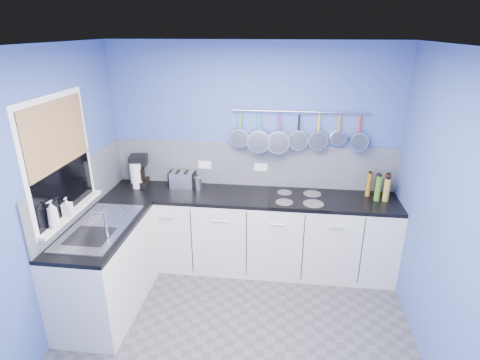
% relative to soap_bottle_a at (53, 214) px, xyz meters
% --- Properties ---
extents(floor, '(3.20, 3.00, 0.02)m').
position_rel_soap_bottle_a_xyz_m(floor, '(1.53, -0.00, -1.18)').
color(floor, '#47474C').
rests_on(floor, ground).
extents(ceiling, '(3.20, 3.00, 0.02)m').
position_rel_soap_bottle_a_xyz_m(ceiling, '(1.53, -0.00, 1.34)').
color(ceiling, white).
rests_on(ceiling, ground).
extents(wall_back, '(3.20, 0.02, 2.50)m').
position_rel_soap_bottle_a_xyz_m(wall_back, '(1.53, 1.51, 0.08)').
color(wall_back, '#3C529C').
rests_on(wall_back, ground).
extents(wall_left, '(0.02, 3.00, 2.50)m').
position_rel_soap_bottle_a_xyz_m(wall_left, '(-0.08, -0.00, 0.08)').
color(wall_left, '#3C529C').
rests_on(wall_left, ground).
extents(wall_right, '(0.02, 3.00, 2.50)m').
position_rel_soap_bottle_a_xyz_m(wall_right, '(3.14, -0.00, 0.08)').
color(wall_right, '#3C529C').
rests_on(wall_right, ground).
extents(backsplash_back, '(3.20, 0.02, 0.50)m').
position_rel_soap_bottle_a_xyz_m(backsplash_back, '(1.53, 1.49, -0.02)').
color(backsplash_back, '#8C909E').
rests_on(backsplash_back, wall_back).
extents(backsplash_left, '(0.02, 1.80, 0.50)m').
position_rel_soap_bottle_a_xyz_m(backsplash_left, '(-0.06, 0.60, -0.02)').
color(backsplash_left, '#8C909E').
rests_on(backsplash_left, wall_left).
extents(cabinet_run_back, '(3.20, 0.60, 0.86)m').
position_rel_soap_bottle_a_xyz_m(cabinet_run_back, '(1.53, 1.20, -0.74)').
color(cabinet_run_back, silver).
rests_on(cabinet_run_back, ground).
extents(worktop_back, '(3.20, 0.60, 0.04)m').
position_rel_soap_bottle_a_xyz_m(worktop_back, '(1.53, 1.20, -0.29)').
color(worktop_back, black).
rests_on(worktop_back, cabinet_run_back).
extents(cabinet_run_left, '(0.60, 1.20, 0.86)m').
position_rel_soap_bottle_a_xyz_m(cabinet_run_left, '(0.23, 0.30, -0.74)').
color(cabinet_run_left, silver).
rests_on(cabinet_run_left, ground).
extents(worktop_left, '(0.60, 1.20, 0.04)m').
position_rel_soap_bottle_a_xyz_m(worktop_left, '(0.23, 0.30, -0.29)').
color(worktop_left, black).
rests_on(worktop_left, cabinet_run_left).
extents(window_frame, '(0.01, 1.00, 1.10)m').
position_rel_soap_bottle_a_xyz_m(window_frame, '(-0.05, 0.30, 0.38)').
color(window_frame, white).
rests_on(window_frame, wall_left).
extents(window_glass, '(0.01, 0.90, 1.00)m').
position_rel_soap_bottle_a_xyz_m(window_glass, '(-0.04, 0.30, 0.38)').
color(window_glass, black).
rests_on(window_glass, wall_left).
extents(bamboo_blind, '(0.01, 0.90, 0.55)m').
position_rel_soap_bottle_a_xyz_m(bamboo_blind, '(-0.03, 0.30, 0.61)').
color(bamboo_blind, '#9E7345').
rests_on(bamboo_blind, wall_left).
extents(window_sill, '(0.10, 0.98, 0.03)m').
position_rel_soap_bottle_a_xyz_m(window_sill, '(-0.02, 0.30, -0.13)').
color(window_sill, white).
rests_on(window_sill, wall_left).
extents(sink_unit, '(0.50, 0.95, 0.01)m').
position_rel_soap_bottle_a_xyz_m(sink_unit, '(0.23, 0.30, -0.27)').
color(sink_unit, silver).
rests_on(sink_unit, worktop_left).
extents(mixer_tap, '(0.12, 0.08, 0.26)m').
position_rel_soap_bottle_a_xyz_m(mixer_tap, '(0.39, 0.12, -0.14)').
color(mixer_tap, silver).
rests_on(mixer_tap, worktop_left).
extents(socket_left, '(0.15, 0.01, 0.09)m').
position_rel_soap_bottle_a_xyz_m(socket_left, '(0.98, 1.47, -0.04)').
color(socket_left, white).
rests_on(socket_left, backsplash_back).
extents(socket_right, '(0.15, 0.01, 0.09)m').
position_rel_soap_bottle_a_xyz_m(socket_right, '(1.63, 1.47, -0.04)').
color(socket_right, white).
rests_on(socket_right, backsplash_back).
extents(pot_rail, '(1.45, 0.02, 0.02)m').
position_rel_soap_bottle_a_xyz_m(pot_rail, '(2.03, 1.45, 0.61)').
color(pot_rail, silver).
rests_on(pot_rail, wall_back).
extents(soap_bottle_a, '(0.11, 0.11, 0.24)m').
position_rel_soap_bottle_a_xyz_m(soap_bottle_a, '(0.00, 0.00, 0.00)').
color(soap_bottle_a, white).
rests_on(soap_bottle_a, window_sill).
extents(soap_bottle_b, '(0.09, 0.09, 0.17)m').
position_rel_soap_bottle_a_xyz_m(soap_bottle_b, '(0.00, 0.21, -0.03)').
color(soap_bottle_b, white).
rests_on(soap_bottle_b, window_sill).
extents(paper_towel, '(0.15, 0.15, 0.29)m').
position_rel_soap_bottle_a_xyz_m(paper_towel, '(0.23, 1.26, -0.13)').
color(paper_towel, white).
rests_on(paper_towel, worktop_back).
extents(coffee_maker, '(0.24, 0.25, 0.36)m').
position_rel_soap_bottle_a_xyz_m(coffee_maker, '(0.24, 1.32, -0.09)').
color(coffee_maker, black).
rests_on(coffee_maker, worktop_back).
extents(toaster, '(0.30, 0.19, 0.18)m').
position_rel_soap_bottle_a_xyz_m(toaster, '(0.74, 1.33, -0.18)').
color(toaster, silver).
rests_on(toaster, worktop_back).
extents(canister, '(0.11, 0.11, 0.13)m').
position_rel_soap_bottle_a_xyz_m(canister, '(0.93, 1.31, -0.20)').
color(canister, silver).
rests_on(canister, worktop_back).
extents(hob, '(0.62, 0.55, 0.01)m').
position_rel_soap_bottle_a_xyz_m(hob, '(2.06, 1.15, -0.26)').
color(hob, black).
rests_on(hob, worktop_back).
extents(pan_0, '(0.21, 0.09, 0.40)m').
position_rel_soap_bottle_a_xyz_m(pan_0, '(1.40, 1.44, 0.41)').
color(pan_0, silver).
rests_on(pan_0, pot_rail).
extents(pan_1, '(0.25, 0.13, 0.44)m').
position_rel_soap_bottle_a_xyz_m(pan_1, '(1.61, 1.44, 0.39)').
color(pan_1, silver).
rests_on(pan_1, pot_rail).
extents(pan_2, '(0.26, 0.13, 0.45)m').
position_rel_soap_bottle_a_xyz_m(pan_2, '(1.82, 1.44, 0.39)').
color(pan_2, silver).
rests_on(pan_2, pot_rail).
extents(pan_3, '(0.22, 0.07, 0.41)m').
position_rel_soap_bottle_a_xyz_m(pan_3, '(2.03, 1.44, 0.40)').
color(pan_3, silver).
rests_on(pan_3, pot_rail).
extents(pan_4, '(0.22, 0.08, 0.41)m').
position_rel_soap_bottle_a_xyz_m(pan_4, '(2.24, 1.44, 0.41)').
color(pan_4, silver).
rests_on(pan_4, pot_rail).
extents(pan_5, '(0.17, 0.05, 0.36)m').
position_rel_soap_bottle_a_xyz_m(pan_5, '(2.45, 1.44, 0.43)').
color(pan_5, silver).
rests_on(pan_5, pot_rail).
extents(pan_6, '(0.20, 0.11, 0.39)m').
position_rel_soap_bottle_a_xyz_m(pan_6, '(2.67, 1.44, 0.42)').
color(pan_6, silver).
rests_on(pan_6, pot_rail).
extents(condiment_0, '(0.06, 0.06, 0.26)m').
position_rel_soap_bottle_a_xyz_m(condiment_0, '(3.00, 1.31, -0.14)').
color(condiment_0, '#4C190C').
rests_on(condiment_0, worktop_back).
extents(condiment_1, '(0.06, 0.06, 0.25)m').
position_rel_soap_bottle_a_xyz_m(condiment_1, '(2.90, 1.33, -0.15)').
color(condiment_1, black).
rests_on(condiment_1, worktop_back).
extents(condiment_2, '(0.05, 0.05, 0.26)m').
position_rel_soap_bottle_a_xyz_m(condiment_2, '(2.81, 1.33, -0.14)').
color(condiment_2, '#8C5914').
rests_on(condiment_2, worktop_back).
extents(condiment_3, '(0.07, 0.07, 0.25)m').
position_rel_soap_bottle_a_xyz_m(condiment_3, '(2.97, 1.22, -0.15)').
color(condiment_3, olive).
rests_on(condiment_3, worktop_back).
extents(condiment_4, '(0.06, 0.06, 0.27)m').
position_rel_soap_bottle_a_xyz_m(condiment_4, '(2.89, 1.22, -0.13)').
color(condiment_4, '#3F721E').
rests_on(condiment_4, worktop_back).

